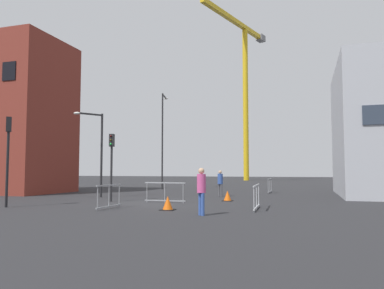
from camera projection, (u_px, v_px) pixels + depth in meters
ground at (152, 203)px, 19.57m from camera, size 160.00×160.00×0.00m
brick_building at (14, 117)px, 28.98m from camera, size 7.70×6.18×11.62m
construction_crane at (244, 76)px, 63.44m from camera, size 7.34×19.63×26.71m
streetlamp_tall at (163, 133)px, 34.42m from camera, size 0.68×2.08×8.77m
streetlamp_short at (97, 145)px, 23.86m from camera, size 1.24×1.58×5.36m
traffic_light_far at (8, 147)px, 17.61m from camera, size 0.37×0.37×4.23m
traffic_light_verge at (112, 156)px, 20.76m from camera, size 0.28×0.38×3.73m
pedestrian_walking at (220, 181)px, 24.60m from camera, size 0.34×0.34×1.70m
pedestrian_waiting at (201, 188)px, 14.35m from camera, size 0.34×0.34×1.81m
safety_barrier_right_run at (256, 197)px, 16.49m from camera, size 0.16×2.56×1.08m
safety_barrier_left_run at (109, 196)px, 16.80m from camera, size 0.13×2.02×1.08m
safety_barrier_front at (165, 192)px, 20.01m from camera, size 2.30×0.06×1.08m
safety_barrier_rear at (270, 185)px, 28.38m from camera, size 0.13×2.05×1.08m
traffic_cone_orange at (168, 204)px, 16.22m from camera, size 0.60×0.60×0.61m
traffic_cone_by_barrier at (227, 196)px, 20.99m from camera, size 0.57×0.57×0.58m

